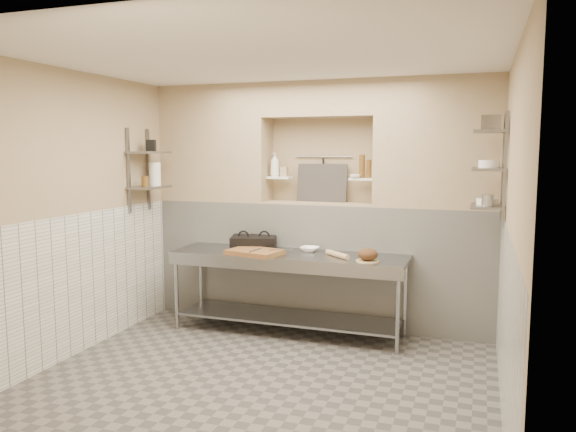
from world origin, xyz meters
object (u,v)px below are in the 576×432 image
at_px(cutting_board, 255,252).
at_px(bowl_alcove, 355,176).
at_px(prep_table, 288,277).
at_px(bottle_soap, 275,165).
at_px(panini_press, 254,242).
at_px(rolling_pin, 337,254).
at_px(mixing_bowl, 310,249).
at_px(bread_loaf, 368,254).
at_px(jug_left, 155,174).

xyz_separation_m(cutting_board, bowl_alcove, (0.95, 0.67, 0.81)).
xyz_separation_m(prep_table, bottle_soap, (-0.36, 0.56, 1.21)).
bearing_deg(panini_press, prep_table, -38.24).
height_order(rolling_pin, bowl_alcove, bowl_alcove).
bearing_deg(mixing_bowl, bowl_alcove, 34.96).
xyz_separation_m(cutting_board, mixing_bowl, (0.51, 0.37, 0.00)).
distance_m(cutting_board, rolling_pin, 0.90).
bearing_deg(bowl_alcove, bread_loaf, -66.88).
bearing_deg(rolling_pin, bread_loaf, -20.81).
relative_size(mixing_bowl, rolling_pin, 0.56).
bearing_deg(bottle_soap, prep_table, -57.37).
bearing_deg(mixing_bowl, jug_left, -173.10).
distance_m(mixing_bowl, bowl_alcove, 0.97).
bearing_deg(bread_loaf, panini_press, 165.69).
relative_size(prep_table, bowl_alcove, 20.56).
bearing_deg(panini_press, bottle_soap, 54.85).
bearing_deg(mixing_bowl, bread_loaf, -26.70).
xyz_separation_m(mixing_bowl, bottle_soap, (-0.54, 0.35, 0.93)).
distance_m(bread_loaf, bowl_alcove, 1.05).
bearing_deg(prep_table, bottle_soap, 122.63).
relative_size(panini_press, jug_left, 2.18).
bearing_deg(mixing_bowl, cutting_board, -144.40).
height_order(rolling_pin, bottle_soap, bottle_soap).
bearing_deg(bottle_soap, mixing_bowl, -32.94).
bearing_deg(prep_table, bowl_alcove, 39.58).
bearing_deg(panini_press, bowl_alcove, 0.00).
xyz_separation_m(panini_press, cutting_board, (0.16, -0.36, -0.04)).
bearing_deg(cutting_board, panini_press, 114.04).
bearing_deg(bread_loaf, bottle_soap, 150.53).
height_order(prep_table, bread_loaf, bread_loaf).
height_order(prep_table, panini_press, panini_press).
relative_size(panini_press, mixing_bowl, 2.83).
relative_size(bread_loaf, bottle_soap, 0.73).
bearing_deg(mixing_bowl, rolling_pin, -31.68).
bearing_deg(prep_table, bread_loaf, -9.74).
height_order(cutting_board, rolling_pin, rolling_pin).
xyz_separation_m(panini_press, bread_loaf, (1.40, -0.36, 0.01)).
height_order(panini_press, bottle_soap, bottle_soap).
bearing_deg(bottle_soap, panini_press, -109.27).
bearing_deg(bowl_alcove, bottle_soap, 177.33).
bearing_deg(bottle_soap, bowl_alcove, -2.67).
relative_size(panini_press, cutting_board, 1.06).
relative_size(bread_loaf, jug_left, 0.76).
height_order(mixing_bowl, rolling_pin, rolling_pin).
bearing_deg(bottle_soap, jug_left, -155.92).
bearing_deg(rolling_pin, cutting_board, -171.41).
height_order(cutting_board, mixing_bowl, mixing_bowl).
height_order(panini_press, bread_loaf, panini_press).
bearing_deg(bowl_alcove, cutting_board, -144.69).
distance_m(prep_table, cutting_board, 0.46).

